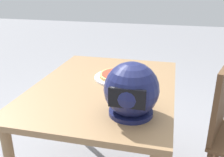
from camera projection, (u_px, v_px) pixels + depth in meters
dining_table at (105, 101)px, 1.51m from camera, size 0.80×1.07×0.77m
pizza_plate at (119, 78)px, 1.57m from camera, size 0.31×0.31×0.01m
pizza at (119, 75)px, 1.57m from camera, size 0.24×0.24×0.05m
motorcycle_helmet at (131, 91)px, 1.12m from camera, size 0.25×0.25×0.25m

